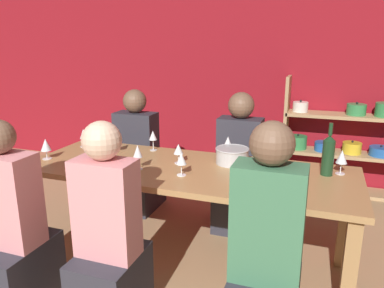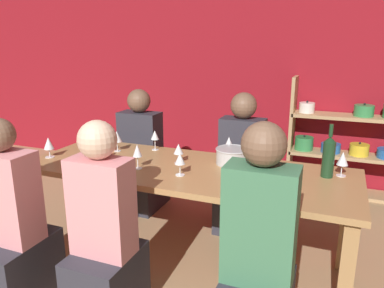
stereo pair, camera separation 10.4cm
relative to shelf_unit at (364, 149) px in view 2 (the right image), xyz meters
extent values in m
cube|color=maroon|center=(-1.22, 0.20, 0.83)|extent=(8.80, 0.06, 2.70)
cube|color=tan|center=(-0.76, 0.00, 0.11)|extent=(0.04, 0.30, 1.27)
cube|color=tan|center=(-0.04, 0.00, -0.51)|extent=(1.43, 0.30, 0.04)
cylinder|color=#235BAD|center=(-0.61, 0.00, -0.44)|extent=(0.18, 0.18, 0.09)
sphere|color=black|center=(-0.61, 0.00, -0.38)|extent=(0.02, 0.02, 0.02)
cylinder|color=black|center=(-0.04, 0.00, -0.44)|extent=(0.22, 0.22, 0.10)
sphere|color=black|center=(-0.04, 0.00, -0.38)|extent=(0.02, 0.02, 0.02)
cube|color=tan|center=(-0.04, 0.00, -0.08)|extent=(1.43, 0.30, 0.04)
cylinder|color=#338447|center=(-0.61, 0.00, 0.01)|extent=(0.20, 0.20, 0.15)
sphere|color=black|center=(-0.61, 0.00, 0.09)|extent=(0.02, 0.02, 0.02)
cylinder|color=#235BAD|center=(-0.33, 0.00, -0.02)|extent=(0.21, 0.21, 0.10)
sphere|color=black|center=(-0.33, 0.00, 0.04)|extent=(0.02, 0.02, 0.02)
cylinder|color=gold|center=(-0.04, 0.00, -0.01)|extent=(0.20, 0.20, 0.12)
sphere|color=black|center=(-0.04, 0.00, 0.06)|extent=(0.02, 0.02, 0.02)
cube|color=tan|center=(-0.04, 0.00, 0.34)|extent=(1.43, 0.30, 0.04)
cylinder|color=silver|center=(-0.61, 0.00, 0.41)|extent=(0.16, 0.16, 0.11)
sphere|color=black|center=(-0.61, 0.00, 0.48)|extent=(0.02, 0.02, 0.02)
cylinder|color=#338447|center=(-0.04, 0.00, 0.41)|extent=(0.20, 0.20, 0.12)
sphere|color=black|center=(-0.04, 0.00, 0.48)|extent=(0.02, 0.02, 0.02)
cube|color=#AD7F4C|center=(-1.25, -1.89, 0.22)|extent=(2.35, 0.86, 0.04)
cube|color=#AD7F4C|center=(-2.35, -2.23, -0.16)|extent=(0.08, 0.08, 0.72)
cube|color=#AD7F4C|center=(-0.15, -2.23, -0.16)|extent=(0.08, 0.08, 0.72)
cube|color=#AD7F4C|center=(-2.35, -1.54, -0.16)|extent=(0.08, 0.08, 0.72)
cube|color=#AD7F4C|center=(-0.15, -1.54, -0.16)|extent=(0.08, 0.08, 0.72)
cylinder|color=#B7BABC|center=(-0.98, -1.68, 0.29)|extent=(0.24, 0.24, 0.11)
torus|color=#B7BABC|center=(-0.98, -1.68, 0.35)|extent=(0.25, 0.25, 0.01)
cylinder|color=#B2C6C1|center=(-0.71, -2.08, 0.34)|extent=(0.08, 0.08, 0.22)
cone|color=#B2C6C1|center=(-0.71, -2.08, 0.47)|extent=(0.08, 0.08, 0.03)
cylinder|color=#B2C6C1|center=(-0.71, -2.08, 0.53)|extent=(0.03, 0.03, 0.08)
cylinder|color=#19381E|center=(-0.31, -1.71, 0.36)|extent=(0.08, 0.08, 0.24)
cone|color=#19381E|center=(-0.31, -1.71, 0.49)|extent=(0.08, 0.08, 0.04)
cylinder|color=#19381E|center=(-0.31, -1.71, 0.55)|extent=(0.03, 0.03, 0.08)
cylinder|color=#19381E|center=(-0.69, -2.19, 0.33)|extent=(0.07, 0.07, 0.19)
cone|color=#19381E|center=(-0.69, -2.19, 0.44)|extent=(0.07, 0.07, 0.03)
cylinder|color=#19381E|center=(-0.69, -2.19, 0.51)|extent=(0.03, 0.03, 0.09)
cylinder|color=white|center=(-1.23, -2.05, 0.24)|extent=(0.06, 0.06, 0.00)
cylinder|color=white|center=(-1.23, -2.05, 0.28)|extent=(0.01, 0.01, 0.08)
cone|color=white|center=(-1.23, -2.05, 0.36)|extent=(0.07, 0.07, 0.08)
cylinder|color=maroon|center=(-1.23, -2.05, 0.34)|extent=(0.04, 0.04, 0.03)
cylinder|color=white|center=(-2.34, -2.05, 0.24)|extent=(0.07, 0.07, 0.00)
cylinder|color=white|center=(-2.34, -2.05, 0.27)|extent=(0.01, 0.01, 0.06)
cone|color=white|center=(-2.34, -2.05, 0.35)|extent=(0.08, 0.08, 0.09)
cylinder|color=beige|center=(-2.34, -2.05, 0.33)|extent=(0.04, 0.04, 0.04)
cylinder|color=white|center=(-1.94, -1.71, 0.24)|extent=(0.06, 0.06, 0.00)
cylinder|color=white|center=(-1.94, -1.71, 0.28)|extent=(0.01, 0.01, 0.08)
cone|color=white|center=(-1.94, -1.71, 0.36)|extent=(0.08, 0.08, 0.09)
cylinder|color=white|center=(-1.35, -1.81, 0.24)|extent=(0.06, 0.06, 0.00)
cylinder|color=white|center=(-1.35, -1.81, 0.27)|extent=(0.01, 0.01, 0.07)
cone|color=white|center=(-1.35, -1.81, 0.35)|extent=(0.07, 0.07, 0.07)
cylinder|color=beige|center=(-1.35, -1.81, 0.33)|extent=(0.04, 0.04, 0.03)
cylinder|color=white|center=(-2.28, -1.66, 0.24)|extent=(0.07, 0.07, 0.00)
cylinder|color=white|center=(-2.28, -1.66, 0.27)|extent=(0.01, 0.01, 0.07)
cone|color=white|center=(-2.28, -1.66, 0.35)|extent=(0.07, 0.07, 0.08)
cylinder|color=white|center=(-1.57, -2.03, 0.24)|extent=(0.06, 0.06, 0.00)
cylinder|color=white|center=(-1.57, -2.03, 0.28)|extent=(0.01, 0.01, 0.09)
cone|color=white|center=(-1.57, -2.03, 0.37)|extent=(0.07, 0.07, 0.09)
cylinder|color=maroon|center=(-1.57, -2.03, 0.35)|extent=(0.04, 0.04, 0.04)
cylinder|color=white|center=(-2.01, -1.78, 0.24)|extent=(0.07, 0.07, 0.00)
cylinder|color=white|center=(-2.01, -1.78, 0.28)|extent=(0.01, 0.01, 0.08)
cone|color=white|center=(-2.01, -1.78, 0.36)|extent=(0.06, 0.06, 0.08)
cylinder|color=beige|center=(-2.01, -1.78, 0.34)|extent=(0.04, 0.04, 0.03)
cylinder|color=white|center=(-1.67, -1.56, 0.24)|extent=(0.06, 0.06, 0.00)
cylinder|color=white|center=(-1.67, -1.56, 0.28)|extent=(0.01, 0.01, 0.09)
cone|color=white|center=(-1.67, -1.56, 0.36)|extent=(0.07, 0.07, 0.08)
cylinder|color=beige|center=(-1.67, -1.56, 0.35)|extent=(0.04, 0.04, 0.03)
cylinder|color=white|center=(-0.23, -1.66, 0.24)|extent=(0.06, 0.06, 0.00)
cylinder|color=white|center=(-0.23, -1.66, 0.28)|extent=(0.01, 0.01, 0.07)
cone|color=white|center=(-0.23, -1.66, 0.36)|extent=(0.08, 0.08, 0.09)
cylinder|color=maroon|center=(-0.23, -1.66, 0.34)|extent=(0.04, 0.04, 0.04)
cylinder|color=white|center=(-1.05, -1.52, 0.24)|extent=(0.07, 0.07, 0.00)
cylinder|color=white|center=(-1.05, -1.52, 0.27)|extent=(0.01, 0.01, 0.07)
cone|color=white|center=(-1.05, -1.52, 0.35)|extent=(0.07, 0.07, 0.09)
cylinder|color=maroon|center=(-1.05, -1.52, 0.33)|extent=(0.04, 0.04, 0.04)
cylinder|color=white|center=(-1.92, -1.98, 0.24)|extent=(0.06, 0.06, 0.00)
cylinder|color=white|center=(-1.92, -1.98, 0.28)|extent=(0.01, 0.01, 0.08)
cone|color=white|center=(-1.92, -1.98, 0.36)|extent=(0.07, 0.07, 0.09)
cube|color=#3D7551|center=(-0.58, -2.60, 0.26)|extent=(0.34, 0.19, 0.60)
sphere|color=brown|center=(-0.58, -2.60, 0.66)|extent=(0.21, 0.21, 0.21)
cube|color=#2D2D38|center=(-2.07, -1.12, -0.29)|extent=(0.40, 0.50, 0.47)
cube|color=#2D2D38|center=(-2.07, -1.12, 0.20)|extent=(0.40, 0.22, 0.50)
sphere|color=brown|center=(-2.07, -1.12, 0.56)|extent=(0.22, 0.22, 0.22)
cube|color=#2D2D38|center=(-2.12, -2.67, -0.31)|extent=(0.39, 0.48, 0.43)
cube|color=pink|center=(-2.12, -2.67, 0.19)|extent=(0.39, 0.21, 0.58)
cube|color=#2D2D38|center=(-1.02, -1.19, -0.30)|extent=(0.37, 0.47, 0.45)
cube|color=#2D2D38|center=(-1.02, -1.19, 0.21)|extent=(0.37, 0.21, 0.55)
sphere|color=brown|center=(-1.02, -1.19, 0.59)|extent=(0.22, 0.22, 0.22)
cube|color=#2D2D38|center=(-1.45, -2.63, -0.30)|extent=(0.34, 0.43, 0.46)
cube|color=pink|center=(-1.45, -2.63, 0.22)|extent=(0.34, 0.19, 0.56)
sphere|color=beige|center=(-1.45, -2.63, 0.60)|extent=(0.21, 0.21, 0.21)
camera|label=1|loc=(-0.37, -4.26, 1.10)|focal=35.00mm
camera|label=2|loc=(-0.28, -4.22, 1.10)|focal=35.00mm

